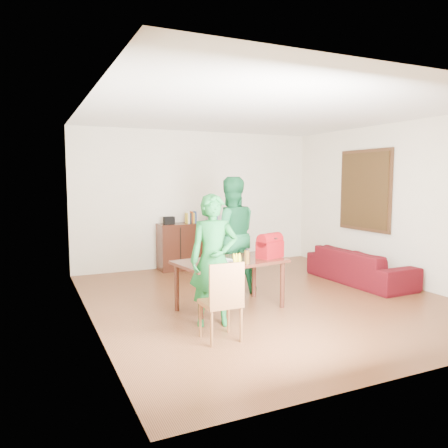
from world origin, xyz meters
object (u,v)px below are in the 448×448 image
table (230,266)px  person_far (230,235)px  bottle (247,256)px  red_bag (270,248)px  person_near (214,260)px  laptop (222,258)px  sofa (360,266)px  chair (221,317)px

table → person_far: (0.39, 0.81, 0.30)m
bottle → red_bag: (0.49, 0.25, 0.03)m
person_far → bottle: person_far is taller
person_near → table: bearing=64.1°
person_far → laptop: person_far is taller
sofa → bottle: bearing=105.7°
person_near → laptop: bearing=72.6°
chair → red_bag: 1.58m
chair → person_near: person_near is taller
person_far → sofa: 2.39m
laptop → red_bag: red_bag is taller
bottle → chair: bearing=-135.0°
table → person_near: 0.69m
person_far → red_bag: bearing=113.2°
laptop → bottle: 0.37m
sofa → person_near: bearing=105.7°
bottle → laptop: bearing=128.7°
person_near → sofa: size_ratio=0.81×
person_far → laptop: bearing=68.7°
person_near → bottle: size_ratio=7.93×
chair → laptop: laptop is taller
table → person_near: bearing=-141.1°
person_near → person_far: (0.84, 1.29, 0.10)m
table → red_bag: size_ratio=4.21×
laptop → sofa: size_ratio=0.19×
person_near → bottle: person_near is taller
chair → bottle: (0.67, 0.67, 0.52)m
bottle → table: bearing=105.4°
bottle → red_bag: bearing=27.1°
chair → laptop: bearing=65.5°
person_near → red_bag: person_near is taller
person_far → laptop: size_ratio=4.89×
chair → laptop: (0.44, 0.95, 0.46)m
laptop → red_bag: 0.72m
person_far → laptop: (-0.53, -0.84, -0.18)m
person_near → red_bag: (1.03, 0.42, 0.02)m
laptop → chair: bearing=-132.9°
sofa → red_bag: bearing=103.0°
sofa → laptop: bearing=98.9°
table → chair: bearing=-128.5°
person_near → sofa: person_near is taller
person_near → chair: bearing=-87.2°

